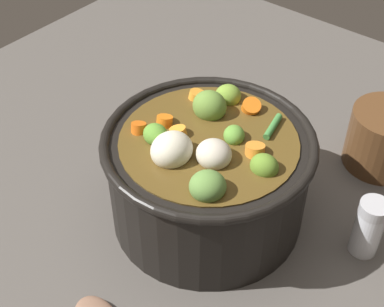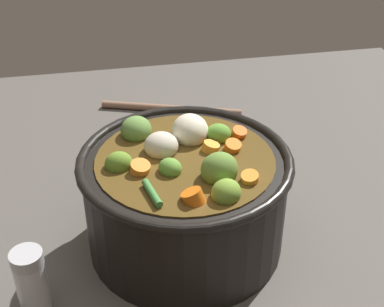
{
  "view_description": "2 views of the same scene",
  "coord_description": "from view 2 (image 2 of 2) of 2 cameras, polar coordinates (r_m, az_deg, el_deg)",
  "views": [
    {
      "loc": [
        -0.3,
        0.4,
        0.55
      ],
      "look_at": [
        0.02,
        0.01,
        0.1
      ],
      "focal_mm": 52.34,
      "sensor_mm": 36.0,
      "label": 1
    },
    {
      "loc": [
        -0.1,
        -0.54,
        0.49
      ],
      "look_at": [
        0.01,
        0.01,
        0.13
      ],
      "focal_mm": 52.43,
      "sensor_mm": 36.0,
      "label": 2
    }
  ],
  "objects": [
    {
      "name": "ground_plane",
      "position": [
        0.73,
        -0.65,
        -8.9
      ],
      "size": [
        1.1,
        1.1,
        0.0
      ],
      "primitive_type": "plane",
      "color": "#514C47"
    },
    {
      "name": "cooking_pot",
      "position": [
        0.69,
        -0.69,
        -4.53
      ],
      "size": [
        0.26,
        0.26,
        0.16
      ],
      "color": "black",
      "rests_on": "ground_plane"
    },
    {
      "name": "wooden_spoon",
      "position": [
        0.95,
        -2.96,
        2.31
      ],
      "size": [
        0.25,
        0.22,
        0.01
      ],
      "color": "#85604B",
      "rests_on": "ground_plane"
    },
    {
      "name": "salt_shaker",
      "position": [
        0.65,
        -16.03,
        -12.32
      ],
      "size": [
        0.04,
        0.04,
        0.08
      ],
      "color": "silver",
      "rests_on": "ground_plane"
    }
  ]
}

